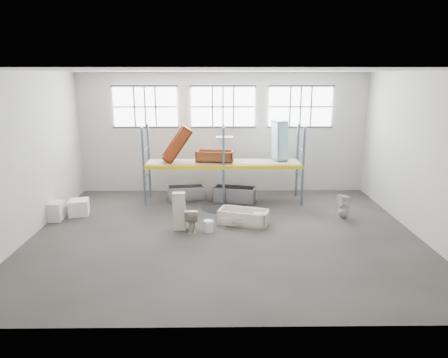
{
  "coord_description": "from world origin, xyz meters",
  "views": [
    {
      "loc": [
        -0.16,
        -12.23,
        4.87
      ],
      "look_at": [
        0.0,
        1.5,
        1.4
      ],
      "focal_mm": 33.06,
      "sensor_mm": 36.0,
      "label": 1
    }
  ],
  "objects_px": {
    "steel_tub_left": "(186,193)",
    "blue_tub_upright": "(280,140)",
    "steel_tub_right": "(235,194)",
    "rust_tub_flat": "(215,156)",
    "cistern_tall": "(179,211)",
    "bathtub_beige": "(244,217)",
    "toilet_white": "(344,206)",
    "toilet_beige": "(192,219)",
    "bucket": "(208,226)",
    "carton_near": "(52,211)"
  },
  "relations": [
    {
      "from": "bathtub_beige",
      "to": "toilet_beige",
      "type": "distance_m",
      "value": 1.81
    },
    {
      "from": "blue_tub_upright",
      "to": "bucket",
      "type": "height_order",
      "value": "blue_tub_upright"
    },
    {
      "from": "steel_tub_left",
      "to": "carton_near",
      "type": "distance_m",
      "value": 5.04
    },
    {
      "from": "carton_near",
      "to": "toilet_beige",
      "type": "bearing_deg",
      "value": -12.32
    },
    {
      "from": "cistern_tall",
      "to": "bucket",
      "type": "xyz_separation_m",
      "value": [
        0.94,
        -0.21,
        -0.43
      ]
    },
    {
      "from": "cistern_tall",
      "to": "bathtub_beige",
      "type": "bearing_deg",
      "value": 12.68
    },
    {
      "from": "toilet_white",
      "to": "steel_tub_left",
      "type": "bearing_deg",
      "value": -128.41
    },
    {
      "from": "steel_tub_right",
      "to": "steel_tub_left",
      "type": "bearing_deg",
      "value": 169.5
    },
    {
      "from": "toilet_white",
      "to": "cistern_tall",
      "type": "bearing_deg",
      "value": -95.88
    },
    {
      "from": "bathtub_beige",
      "to": "cistern_tall",
      "type": "xyz_separation_m",
      "value": [
        -2.11,
        -0.5,
        0.38
      ]
    },
    {
      "from": "blue_tub_upright",
      "to": "carton_near",
      "type": "distance_m",
      "value": 8.75
    },
    {
      "from": "steel_tub_right",
      "to": "bucket",
      "type": "bearing_deg",
      "value": -106.7
    },
    {
      "from": "cistern_tall",
      "to": "steel_tub_left",
      "type": "xyz_separation_m",
      "value": [
        -0.05,
        3.35,
        -0.35
      ]
    },
    {
      "from": "bathtub_beige",
      "to": "toilet_white",
      "type": "height_order",
      "value": "toilet_white"
    },
    {
      "from": "bathtub_beige",
      "to": "steel_tub_right",
      "type": "xyz_separation_m",
      "value": [
        -0.21,
        2.49,
        0.06
      ]
    },
    {
      "from": "rust_tub_flat",
      "to": "steel_tub_right",
      "type": "bearing_deg",
      "value": -9.89
    },
    {
      "from": "steel_tub_left",
      "to": "rust_tub_flat",
      "type": "height_order",
      "value": "rust_tub_flat"
    },
    {
      "from": "steel_tub_left",
      "to": "steel_tub_right",
      "type": "distance_m",
      "value": 1.99
    },
    {
      "from": "cistern_tall",
      "to": "steel_tub_right",
      "type": "distance_m",
      "value": 3.56
    },
    {
      "from": "cistern_tall",
      "to": "toilet_white",
      "type": "bearing_deg",
      "value": 9.56
    },
    {
      "from": "steel_tub_right",
      "to": "bucket",
      "type": "xyz_separation_m",
      "value": [
        -0.96,
        -3.2,
        -0.12
      ]
    },
    {
      "from": "toilet_white",
      "to": "steel_tub_right",
      "type": "distance_m",
      "value": 4.23
    },
    {
      "from": "cistern_tall",
      "to": "toilet_beige",
      "type": "bearing_deg",
      "value": -15.33
    },
    {
      "from": "bucket",
      "to": "carton_near",
      "type": "distance_m",
      "value": 5.57
    },
    {
      "from": "steel_tub_right",
      "to": "rust_tub_flat",
      "type": "relative_size",
      "value": 1.15
    },
    {
      "from": "cistern_tall",
      "to": "steel_tub_left",
      "type": "bearing_deg",
      "value": 90.13
    },
    {
      "from": "toilet_white",
      "to": "blue_tub_upright",
      "type": "distance_m",
      "value": 3.64
    },
    {
      "from": "steel_tub_right",
      "to": "blue_tub_upright",
      "type": "height_order",
      "value": "blue_tub_upright"
    },
    {
      "from": "toilet_white",
      "to": "steel_tub_right",
      "type": "height_order",
      "value": "toilet_white"
    },
    {
      "from": "bucket",
      "to": "toilet_white",
      "type": "bearing_deg",
      "value": 14.75
    },
    {
      "from": "cistern_tall",
      "to": "blue_tub_upright",
      "type": "distance_m",
      "value": 5.27
    },
    {
      "from": "toilet_beige",
      "to": "bucket",
      "type": "relative_size",
      "value": 2.06
    },
    {
      "from": "blue_tub_upright",
      "to": "steel_tub_right",
      "type": "bearing_deg",
      "value": -168.08
    },
    {
      "from": "blue_tub_upright",
      "to": "bucket",
      "type": "relative_size",
      "value": 4.16
    },
    {
      "from": "toilet_beige",
      "to": "steel_tub_left",
      "type": "xyz_separation_m",
      "value": [
        -0.46,
        3.46,
        -0.11
      ]
    },
    {
      "from": "bathtub_beige",
      "to": "blue_tub_upright",
      "type": "height_order",
      "value": "blue_tub_upright"
    },
    {
      "from": "toilet_beige",
      "to": "steel_tub_left",
      "type": "relative_size",
      "value": 0.51
    },
    {
      "from": "cistern_tall",
      "to": "rust_tub_flat",
      "type": "bearing_deg",
      "value": 69.37
    },
    {
      "from": "rust_tub_flat",
      "to": "cistern_tall",
      "type": "bearing_deg",
      "value": -109.86
    },
    {
      "from": "steel_tub_left",
      "to": "blue_tub_upright",
      "type": "height_order",
      "value": "blue_tub_upright"
    },
    {
      "from": "carton_near",
      "to": "steel_tub_right",
      "type": "bearing_deg",
      "value": 17.55
    },
    {
      "from": "blue_tub_upright",
      "to": "bucket",
      "type": "xyz_separation_m",
      "value": [
        -2.72,
        -3.57,
        -2.21
      ]
    },
    {
      "from": "toilet_beige",
      "to": "steel_tub_left",
      "type": "distance_m",
      "value": 3.49
    },
    {
      "from": "toilet_white",
      "to": "bucket",
      "type": "height_order",
      "value": "toilet_white"
    },
    {
      "from": "bathtub_beige",
      "to": "toilet_white",
      "type": "distance_m",
      "value": 3.58
    },
    {
      "from": "bucket",
      "to": "bathtub_beige",
      "type": "bearing_deg",
      "value": 31.46
    },
    {
      "from": "steel_tub_left",
      "to": "carton_near",
      "type": "relative_size",
      "value": 2.0
    },
    {
      "from": "steel_tub_right",
      "to": "rust_tub_flat",
      "type": "height_order",
      "value": "rust_tub_flat"
    },
    {
      "from": "toilet_white",
      "to": "rust_tub_flat",
      "type": "height_order",
      "value": "rust_tub_flat"
    },
    {
      "from": "bathtub_beige",
      "to": "bucket",
      "type": "bearing_deg",
      "value": -130.16
    }
  ]
}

